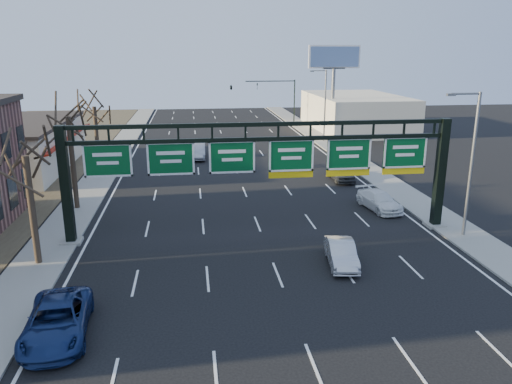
{
  "coord_description": "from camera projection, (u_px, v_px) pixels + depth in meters",
  "views": [
    {
      "loc": [
        -4.25,
        -21.61,
        11.34
      ],
      "look_at": [
        -0.53,
        6.7,
        3.2
      ],
      "focal_mm": 35.0,
      "sensor_mm": 36.0,
      "label": 1
    }
  ],
  "objects": [
    {
      "name": "cream_strip",
      "position": [
        13.0,
        146.0,
        48.56
      ],
      "size": [
        10.9,
        18.4,
        4.7
      ],
      "color": "beige",
      "rests_on": "ground"
    },
    {
      "name": "streetlight_far",
      "position": [
        324.0,
        102.0,
        62.56
      ],
      "size": [
        2.15,
        0.22,
        9.0
      ],
      "color": "slate",
      "rests_on": "sidewalk_right"
    },
    {
      "name": "sidewalk_right",
      "position": [
        383.0,
        180.0,
        44.9
      ],
      "size": [
        3.0,
        120.0,
        0.12
      ],
      "primitive_type": "cube",
      "color": "gray",
      "rests_on": "ground"
    },
    {
      "name": "car_silver_sedan",
      "position": [
        341.0,
        253.0,
        27.21
      ],
      "size": [
        1.9,
        4.15,
        1.32
      ],
      "primitive_type": "imported",
      "rotation": [
        0.0,
        0.0,
        -0.13
      ],
      "color": "silver",
      "rests_on": "ground"
    },
    {
      "name": "tree_far",
      "position": [
        93.0,
        95.0,
        44.43
      ],
      "size": [
        3.6,
        3.6,
        8.86
      ],
      "color": "#31231B",
      "rests_on": "sidewalk_left"
    },
    {
      "name": "traffic_signal_mast",
      "position": [
        255.0,
        90.0,
        75.9
      ],
      "size": [
        10.16,
        0.54,
        7.0
      ],
      "color": "black",
      "rests_on": "ground"
    },
    {
      "name": "sign_gantry",
      "position": [
        264.0,
        164.0,
        30.63
      ],
      "size": [
        24.6,
        1.2,
        7.2
      ],
      "color": "black",
      "rests_on": "ground"
    },
    {
      "name": "tree_mid",
      "position": [
        67.0,
        102.0,
        34.8
      ],
      "size": [
        3.6,
        3.6,
        9.24
      ],
      "color": "#31231B",
      "rests_on": "sidewalk_left"
    },
    {
      "name": "car_silver_distant",
      "position": [
        197.0,
        151.0,
        54.06
      ],
      "size": [
        1.89,
        5.04,
        1.64
      ],
      "primitive_type": "imported",
      "rotation": [
        0.0,
        0.0,
        -0.03
      ],
      "color": "#A2A1A6",
      "rests_on": "ground"
    },
    {
      "name": "streetlight_near",
      "position": [
        470.0,
        158.0,
        30.14
      ],
      "size": [
        2.15,
        0.22,
        9.0
      ],
      "color": "slate",
      "rests_on": "sidewalk_right"
    },
    {
      "name": "building_right_distant",
      "position": [
        355.0,
        112.0,
        73.74
      ],
      "size": [
        12.0,
        20.0,
        5.0
      ],
      "primitive_type": "cube",
      "color": "beige",
      "rests_on": "ground"
    },
    {
      "name": "car_grey_far",
      "position": [
        341.0,
        172.0,
        44.96
      ],
      "size": [
        1.94,
        4.47,
        1.5
      ],
      "primitive_type": "imported",
      "rotation": [
        0.0,
        0.0,
        -0.04
      ],
      "color": "#383A3C",
      "rests_on": "ground"
    },
    {
      "name": "tree_gantry",
      "position": [
        23.0,
        136.0,
        25.46
      ],
      "size": [
        3.6,
        3.6,
        8.48
      ],
      "color": "#31231B",
      "rests_on": "sidewalk_left"
    },
    {
      "name": "billboard_right",
      "position": [
        334.0,
        68.0,
        66.53
      ],
      "size": [
        7.0,
        0.5,
        12.0
      ],
      "color": "slate",
      "rests_on": "ground"
    },
    {
      "name": "lane_markings",
      "position": [
        242.0,
        186.0,
        43.32
      ],
      "size": [
        21.6,
        120.0,
        0.01
      ],
      "primitive_type": "cube",
      "color": "white",
      "rests_on": "ground"
    },
    {
      "name": "sidewalk_left",
      "position": [
        90.0,
        190.0,
        41.7
      ],
      "size": [
        3.0,
        120.0,
        0.12
      ],
      "primitive_type": "cube",
      "color": "gray",
      "rests_on": "ground"
    },
    {
      "name": "car_white_wagon",
      "position": [
        379.0,
        201.0,
        36.72
      ],
      "size": [
        2.57,
        4.83,
        1.33
      ],
      "primitive_type": "imported",
      "rotation": [
        0.0,
        0.0,
        0.16
      ],
      "color": "white",
      "rests_on": "ground"
    },
    {
      "name": "ground",
      "position": [
        285.0,
        292.0,
        24.25
      ],
      "size": [
        160.0,
        160.0,
        0.0
      ],
      "primitive_type": "plane",
      "color": "black",
      "rests_on": "ground"
    },
    {
      "name": "car_blue_suv",
      "position": [
        57.0,
        321.0,
        20.29
      ],
      "size": [
        2.85,
        5.43,
        1.46
      ],
      "primitive_type": "imported",
      "rotation": [
        0.0,
        0.0,
        0.08
      ],
      "color": "navy",
      "rests_on": "ground"
    }
  ]
}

